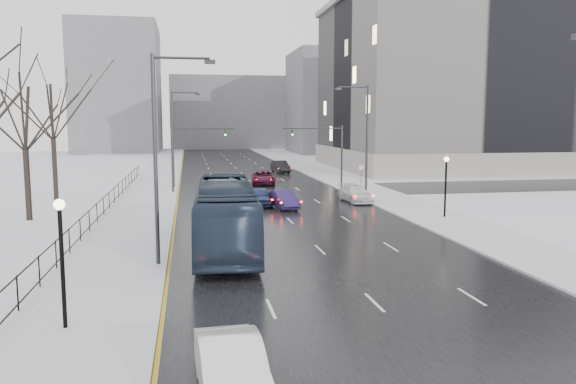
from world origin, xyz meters
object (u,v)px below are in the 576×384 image
tree_park_d (30,222)px  mast_signal_left (183,151)px  mast_signal_right (332,149)px  no_uturn_sign (361,170)px  sedan_left_near (232,370)px  streetlight_l_near (160,149)px  lamppost_l (61,245)px  lamppost_r_mid (446,178)px  sedan_center_near (260,197)px  sedan_right_cross (263,178)px  streetlight_r_mid (364,136)px  sedan_right_far (356,194)px  sedan_right_near (284,200)px  sedan_right_distant (280,167)px  tree_park_e (57,202)px  bus (226,215)px  streetlight_l_far (175,134)px

tree_park_d → mast_signal_left: mast_signal_left is taller
mast_signal_right → no_uturn_sign: mast_signal_right is taller
mast_signal_right → sedan_left_near: bearing=-107.7°
streetlight_l_near → lamppost_l: size_ratio=2.34×
lamppost_r_mid → sedan_left_near: 29.07m
no_uturn_sign → sedan_center_near: 11.86m
sedan_center_near → sedan_right_cross: (2.31, 15.49, -0.01)m
streetlight_r_mid → mast_signal_right: size_ratio=1.54×
lamppost_l → lamppost_r_mid: same height
tree_park_d → sedan_right_far: bearing=11.5°
lamppost_r_mid → sedan_left_near: size_ratio=0.94×
sedan_center_near → sedan_right_near: bearing=-44.3°
sedan_right_cross → sedan_right_far: bearing=-62.1°
lamppost_r_mid → sedan_right_distant: (-5.70, 37.38, -2.11)m
no_uturn_sign → sedan_right_near: (-8.70, -7.40, -1.56)m
no_uturn_sign → sedan_right_far: 5.51m
streetlight_r_mid → sedan_center_near: bearing=-170.3°
tree_park_e → lamppost_r_mid: bearing=-25.6°
sedan_left_near → sedan_right_cross: 47.95m
no_uturn_sign → tree_park_d: bearing=-159.7°
tree_park_d → streetlight_l_near: 17.90m
mast_signal_left → sedan_right_far: bearing=-31.5°
sedan_right_distant → streetlight_r_mid: bearing=-89.0°
tree_park_e → sedan_right_distant: tree_park_e is taller
tree_park_d → sedan_center_near: tree_park_d is taller
sedan_center_near → sedan_right_distant: size_ratio=0.90×
mast_signal_left → mast_signal_right: bearing=0.0°
tree_park_e → mast_signal_right: (25.53, 4.00, 4.11)m
tree_park_d → sedan_right_near: tree_park_d is taller
lamppost_r_mid → mast_signal_right: 18.41m
streetlight_r_mid → tree_park_e: bearing=171.4°
tree_park_e → sedan_right_distant: size_ratio=2.80×
sedan_left_near → sedan_right_near: 30.80m
mast_signal_left → sedan_center_near: (6.18, -9.59, -3.32)m
tree_park_e → sedan_left_near: bearing=-71.9°
lamppost_r_mid → tree_park_d: bearing=172.1°
sedan_left_near → sedan_center_near: sedan_left_near is taller
tree_park_d → bus: bearing=-40.2°
sedan_center_near → streetlight_r_mid: bearing=13.1°
sedan_right_near → tree_park_e: bearing=150.9°
streetlight_l_near → sedan_right_far: streetlight_l_near is taller
streetlight_l_near → sedan_right_distant: size_ratio=2.07×
bus → sedan_center_near: bearing=78.9°
mast_signal_right → sedan_right_distant: 19.76m
streetlight_l_far → sedan_left_near: (2.23, -45.52, -4.83)m
streetlight_l_near → sedan_center_near: bearing=69.1°
tree_park_d → sedan_right_far: 25.53m
mast_signal_right → sedan_center_near: mast_signal_right is taller
lamppost_l → sedan_right_near: size_ratio=1.01×
sedan_right_distant → sedan_right_near: bearing=-103.9°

